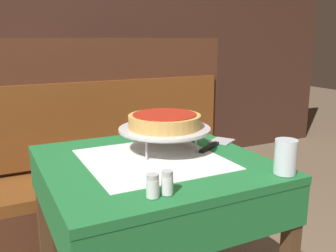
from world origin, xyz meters
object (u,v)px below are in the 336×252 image
(deep_dish_pizza, at_px, (165,121))
(condiment_caddy, at_px, (40,98))
(pizza_server, at_px, (216,144))
(dining_table_rear, at_px, (43,116))
(booth_bench, at_px, (102,186))
(salt_shaker, at_px, (153,186))
(pizza_pan_stand, at_px, (165,130))
(water_glass_near, at_px, (285,157))
(pepper_shaker, at_px, (167,183))
(dining_table_front, at_px, (153,186))

(deep_dish_pizza, xyz_separation_m, condiment_caddy, (-0.28, 1.38, -0.09))
(pizza_server, bearing_deg, dining_table_rear, 108.86)
(booth_bench, xyz_separation_m, salt_shaker, (-0.17, -1.13, 0.45))
(deep_dish_pizza, bearing_deg, condiment_caddy, 101.48)
(pizza_server, bearing_deg, pizza_pan_stand, 177.13)
(water_glass_near, height_order, pepper_shaker, water_glass_near)
(dining_table_front, distance_m, pizza_server, 0.34)
(dining_table_rear, distance_m, pizza_pan_stand, 1.49)
(dining_table_rear, bearing_deg, pepper_shaker, -87.31)
(salt_shaker, bearing_deg, water_glass_near, -3.01)
(deep_dish_pizza, height_order, pizza_server, deep_dish_pizza)
(water_glass_near, distance_m, pepper_shaker, 0.43)
(booth_bench, relative_size, salt_shaker, 25.64)
(booth_bench, bearing_deg, pepper_shaker, -96.44)
(booth_bench, xyz_separation_m, condiment_caddy, (-0.23, 0.63, 0.46))
(water_glass_near, bearing_deg, pizza_server, 92.00)
(dining_table_front, bearing_deg, condiment_caddy, 97.82)
(dining_table_front, distance_m, salt_shaker, 0.38)
(deep_dish_pizza, relative_size, condiment_caddy, 2.00)
(dining_table_rear, height_order, deep_dish_pizza, deep_dish_pizza)
(dining_table_rear, relative_size, salt_shaker, 11.12)
(booth_bench, bearing_deg, condiment_caddy, 110.14)
(booth_bench, distance_m, condiment_caddy, 0.81)
(water_glass_near, bearing_deg, condiment_caddy, 106.56)
(deep_dish_pizza, distance_m, condiment_caddy, 1.41)
(dining_table_rear, distance_m, deep_dish_pizza, 1.49)
(pizza_pan_stand, xyz_separation_m, pizza_server, (0.24, -0.01, -0.08))
(booth_bench, height_order, water_glass_near, booth_bench)
(deep_dish_pizza, distance_m, pepper_shaker, 0.43)
(dining_table_front, xyz_separation_m, deep_dish_pizza, (0.08, 0.06, 0.24))
(pizza_server, bearing_deg, pepper_shaker, -138.35)
(pizza_pan_stand, height_order, condiment_caddy, condiment_caddy)
(dining_table_front, height_order, pizza_server, pizza_server)
(dining_table_rear, height_order, salt_shaker, salt_shaker)
(booth_bench, bearing_deg, deep_dish_pizza, -86.19)
(pizza_pan_stand, relative_size, pizza_server, 1.48)
(booth_bench, distance_m, salt_shaker, 1.23)
(pizza_pan_stand, bearing_deg, dining_table_rear, 100.29)
(pizza_server, bearing_deg, booth_bench, 110.60)
(salt_shaker, height_order, condiment_caddy, condiment_caddy)
(deep_dish_pizza, bearing_deg, dining_table_front, -142.05)
(dining_table_rear, xyz_separation_m, pizza_pan_stand, (0.26, -1.45, 0.19))
(booth_bench, xyz_separation_m, water_glass_near, (0.30, -1.16, 0.48))
(dining_table_front, xyz_separation_m, booth_bench, (0.03, 0.81, -0.31))
(booth_bench, relative_size, deep_dish_pizza, 6.21)
(pizza_pan_stand, height_order, deep_dish_pizza, deep_dish_pizza)
(salt_shaker, bearing_deg, dining_table_rear, 91.24)
(dining_table_rear, distance_m, pepper_shaker, 1.84)
(dining_table_front, relative_size, pepper_shaker, 11.16)
(dining_table_front, relative_size, condiment_caddy, 5.58)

